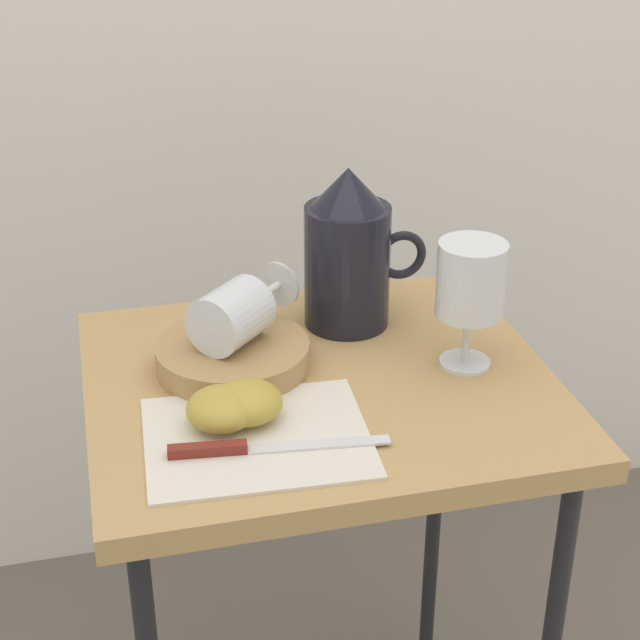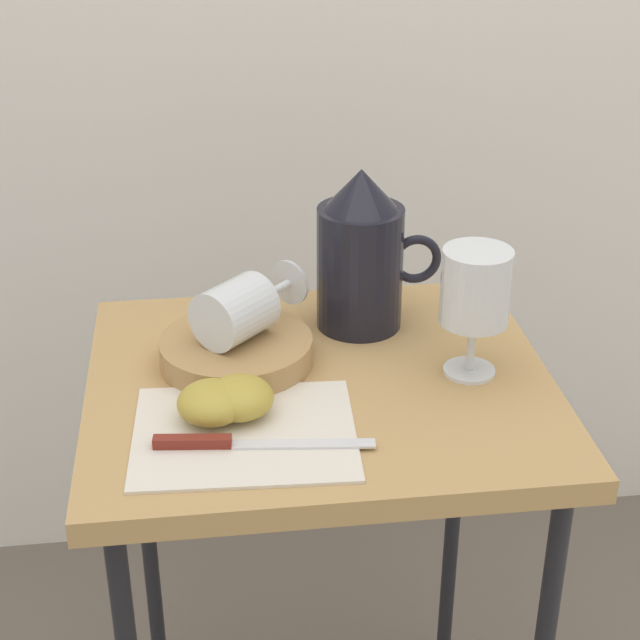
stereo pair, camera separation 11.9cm
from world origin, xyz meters
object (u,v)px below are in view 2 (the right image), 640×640
(basket_tray, at_px, (236,351))
(knife, at_px, (231,443))
(table, at_px, (320,429))
(pitcher, at_px, (361,264))
(apple_half_left, at_px, (212,402))
(wine_glass_upright, at_px, (475,293))
(wine_glass_tipped_near, at_px, (237,310))
(apple_half_right, at_px, (239,398))

(basket_tray, distance_m, knife, 0.19)
(basket_tray, height_order, knife, basket_tray)
(table, relative_size, pitcher, 3.35)
(basket_tray, height_order, apple_half_left, apple_half_left)
(wine_glass_upright, height_order, wine_glass_tipped_near, wine_glass_upright)
(table, xyz_separation_m, knife, (-0.11, -0.14, 0.08))
(wine_glass_tipped_near, height_order, apple_half_left, wine_glass_tipped_near)
(wine_glass_upright, distance_m, knife, 0.34)
(table, xyz_separation_m, pitcher, (0.07, 0.14, 0.16))
(pitcher, bearing_deg, apple_half_left, -133.21)
(wine_glass_upright, height_order, apple_half_left, wine_glass_upright)
(apple_half_right, distance_m, knife, 0.07)
(apple_half_left, bearing_deg, table, 31.33)
(basket_tray, distance_m, wine_glass_upright, 0.30)
(apple_half_left, bearing_deg, wine_glass_tipped_near, 74.41)
(wine_glass_upright, bearing_deg, table, 177.29)
(table, distance_m, pitcher, 0.22)
(wine_glass_tipped_near, relative_size, apple_half_left, 1.93)
(basket_tray, bearing_deg, apple_half_right, -91.51)
(pitcher, height_order, wine_glass_tipped_near, pitcher)
(wine_glass_upright, height_order, apple_half_right, wine_glass_upright)
(table, height_order, pitcher, pitcher)
(pitcher, relative_size, apple_half_right, 2.74)
(pitcher, bearing_deg, wine_glass_tipped_near, -153.37)
(knife, bearing_deg, basket_tray, 84.99)
(wine_glass_upright, relative_size, wine_glass_tipped_near, 1.06)
(wine_glass_upright, relative_size, knife, 0.68)
(table, distance_m, wine_glass_tipped_near, 0.18)
(table, bearing_deg, wine_glass_upright, -2.71)
(wine_glass_tipped_near, bearing_deg, pitcher, 26.63)
(knife, bearing_deg, wine_glass_tipped_near, 84.06)
(table, xyz_separation_m, basket_tray, (-0.10, 0.05, 0.09))
(wine_glass_upright, height_order, knife, wine_glass_upright)
(table, bearing_deg, wine_glass_tipped_near, 151.17)
(basket_tray, relative_size, apple_half_right, 2.39)
(apple_half_left, bearing_deg, wine_glass_upright, 12.79)
(basket_tray, relative_size, wine_glass_upright, 1.17)
(table, height_order, apple_half_right, apple_half_right)
(pitcher, height_order, knife, pitcher)
(apple_half_right, bearing_deg, basket_tray, 88.49)
(wine_glass_tipped_near, bearing_deg, table, -28.83)
(pitcher, relative_size, knife, 0.90)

